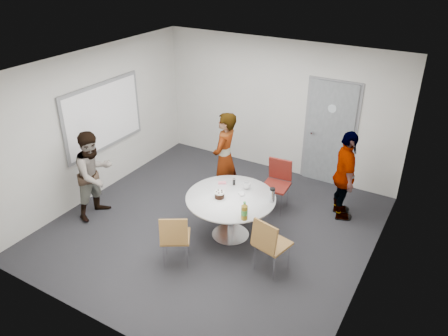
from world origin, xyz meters
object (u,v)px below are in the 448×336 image
Objects in this scene: whiteboard at (104,116)px; person_right at (345,176)px; door at (330,134)px; table at (232,203)px; person_main at (225,158)px; person_left at (94,175)px; chair_near_left at (175,236)px; chair_far at (278,179)px; chair_near_right at (269,241)px.

whiteboard reaches higher than person_right.
door reaches higher than whiteboard.
person_main is (-0.67, 0.92, 0.22)m from table.
chair_near_left is at bearing -99.53° from person_left.
door is 1.32× the size of person_right.
person_left is at bearing 29.76° from chair_far.
whiteboard is at bearing 33.70° from person_left.
door is 1.28m from person_right.
chair_near_right is 2.12m from person_main.
chair_far is 0.58× the size of person_right.
person_left reaches higher than chair_far.
door is at bearing -41.03° from person_left.
chair_near_left is 2.31m from chair_far.
chair_near_left is (-1.07, -3.59, -0.49)m from door.
person_main is at bearing 11.69° from chair_far.
chair_far is 0.54× the size of person_main.
door is 2.33× the size of chair_near_right.
chair_near_right is (0.88, -0.50, -0.08)m from table.
person_right is (1.09, 0.28, 0.24)m from chair_far.
person_right is (2.02, 0.55, -0.06)m from person_main.
person_left is at bearing -55.28° from person_main.
chair_near_left is (-0.36, -1.04, -0.10)m from table.
chair_far is (0.62, 2.23, 0.03)m from chair_near_left.
person_main is (-1.55, 1.42, 0.30)m from chair_near_right.
whiteboard is at bearing 120.69° from chair_near_left.
chair_far is at bearing -52.52° from person_left.
chair_far is at bearing -108.08° from door.
whiteboard is 3.92m from chair_near_right.
person_left is 4.23m from person_right.
person_main reaches higher than chair_near_left.
person_left is (-3.05, -3.14, -0.24)m from door.
person_left is at bearing -165.12° from chair_near_right.
chair_far is at bearing 99.04° from person_main.
person_right reaches higher than chair_far.
person_left reaches higher than chair_near_right.
chair_near_right is at bearing 40.22° from person_main.
person_right reaches higher than person_left.
person_main is at bearing 67.24° from chair_near_left.
person_left is at bearing 92.16° from person_right.
person_main is (-1.37, -1.63, -0.17)m from door.
chair_near_right is 0.99× the size of chair_far.
person_left is (0.51, -0.86, -0.67)m from whiteboard.
whiteboard reaches higher than chair_far.
chair_far is 1.01m from person_main.
door is 2.67m from table.
table is 1.56× the size of chair_near_right.
table reaches higher than chair_far.
table is 1.22m from chair_far.
person_left is at bearing -134.12° from door.
whiteboard is 2.96m from chair_near_left.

